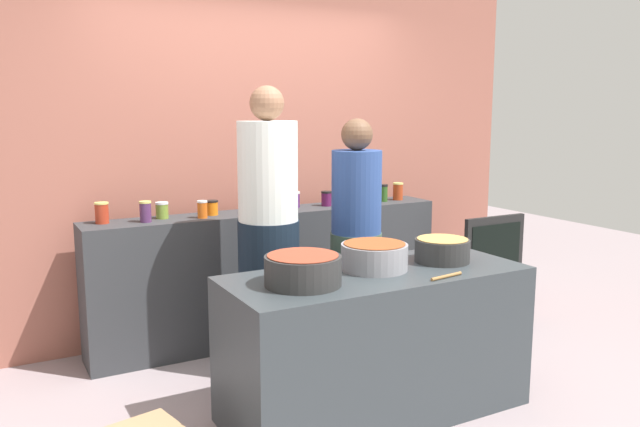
{
  "coord_description": "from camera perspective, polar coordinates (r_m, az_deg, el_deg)",
  "views": [
    {
      "loc": [
        -1.91,
        -3.15,
        1.72
      ],
      "look_at": [
        0.0,
        0.35,
        1.05
      ],
      "focal_mm": 35.94,
      "sensor_mm": 36.0,
      "label": 1
    }
  ],
  "objects": [
    {
      "name": "preserve_jar_2",
      "position": [
        4.49,
        -13.89,
        0.28
      ],
      "size": [
        0.09,
        0.09,
        0.11
      ],
      "color": "olive",
      "rests_on": "display_shelf"
    },
    {
      "name": "preserve_jar_10",
      "position": [
        5.03,
        2.5,
        1.48
      ],
      "size": [
        0.08,
        0.08,
        0.11
      ],
      "color": "#5D9337",
      "rests_on": "display_shelf"
    },
    {
      "name": "preserve_jar_3",
      "position": [
        4.45,
        -10.43,
        0.37
      ],
      "size": [
        0.07,
        0.07,
        0.12
      ],
      "color": "orange",
      "rests_on": "display_shelf"
    },
    {
      "name": "preserve_jar_11",
      "position": [
        5.15,
        3.94,
        1.79
      ],
      "size": [
        0.07,
        0.07,
        0.13
      ],
      "color": "orange",
      "rests_on": "display_shelf"
    },
    {
      "name": "cook_with_tongs",
      "position": [
        4.06,
        -4.58,
        -3.04
      ],
      "size": [
        0.39,
        0.39,
        1.84
      ],
      "color": "black",
      "rests_on": "ground"
    },
    {
      "name": "preserve_jar_7",
      "position": [
        4.74,
        -3.58,
        1.01
      ],
      "size": [
        0.07,
        0.07,
        0.11
      ],
      "color": "#D06B08",
      "rests_on": "display_shelf"
    },
    {
      "name": "preserve_jar_6",
      "position": [
        4.67,
        -4.67,
        0.98
      ],
      "size": [
        0.08,
        0.08,
        0.13
      ],
      "color": "#3F0F45",
      "rests_on": "display_shelf"
    },
    {
      "name": "preserve_jar_5",
      "position": [
        4.6,
        -5.92,
        0.83
      ],
      "size": [
        0.08,
        0.08,
        0.13
      ],
      "color": "#984D24",
      "rests_on": "display_shelf"
    },
    {
      "name": "cooking_pot_center",
      "position": [
        3.58,
        4.86,
        -3.84
      ],
      "size": [
        0.37,
        0.37,
        0.15
      ],
      "color": "gray",
      "rests_on": "prep_table"
    },
    {
      "name": "ground",
      "position": [
        4.06,
        2.46,
        -15.52
      ],
      "size": [
        12.0,
        12.0,
        0.0
      ],
      "primitive_type": "plane",
      "color": "gray"
    },
    {
      "name": "preserve_jar_0",
      "position": [
        4.41,
        -18.85,
        0.06
      ],
      "size": [
        0.09,
        0.09,
        0.14
      ],
      "color": "#AB321C",
      "rests_on": "display_shelf"
    },
    {
      "name": "wooden_spoon",
      "position": [
        3.47,
        11.19,
        -5.5
      ],
      "size": [
        0.22,
        0.05,
        0.02
      ],
      "primitive_type": "cylinder",
      "rotation": [
        1.57,
        0.0,
        1.72
      ],
      "color": "#9E703D",
      "rests_on": "prep_table"
    },
    {
      "name": "preserve_jar_9",
      "position": [
        4.92,
        0.57,
        1.35
      ],
      "size": [
        0.08,
        0.08,
        0.11
      ],
      "color": "#531642",
      "rests_on": "display_shelf"
    },
    {
      "name": "preserve_jar_8",
      "position": [
        4.85,
        -2.26,
        1.27
      ],
      "size": [
        0.08,
        0.08,
        0.12
      ],
      "color": "#4F1E60",
      "rests_on": "display_shelf"
    },
    {
      "name": "storefront_wall",
      "position": [
        4.98,
        -6.13,
        6.95
      ],
      "size": [
        4.8,
        0.12,
        3.0
      ],
      "primitive_type": "cube",
      "color": "#A05D4E",
      "rests_on": "ground"
    },
    {
      "name": "preserve_jar_1",
      "position": [
        4.38,
        -15.28,
        0.17
      ],
      "size": [
        0.08,
        0.08,
        0.14
      ],
      "color": "#502C57",
      "rests_on": "display_shelf"
    },
    {
      "name": "prep_table",
      "position": [
        3.67,
        4.98,
        -11.41
      ],
      "size": [
        1.7,
        0.7,
        0.82
      ],
      "primitive_type": "cube",
      "color": "#333A3F",
      "rests_on": "ground"
    },
    {
      "name": "preserve_jar_13",
      "position": [
        5.28,
        6.95,
        1.98
      ],
      "size": [
        0.09,
        0.09,
        0.14
      ],
      "color": "#AA3919",
      "rests_on": "display_shelf"
    },
    {
      "name": "preserve_jar_12",
      "position": [
        5.18,
        5.68,
        1.84
      ],
      "size": [
        0.07,
        0.07,
        0.14
      ],
      "color": "#2C551F",
      "rests_on": "display_shelf"
    },
    {
      "name": "cook_in_cap",
      "position": [
        4.29,
        3.21,
        -3.59
      ],
      "size": [
        0.34,
        0.34,
        1.64
      ],
      "color": "#3E5546",
      "rests_on": "ground"
    },
    {
      "name": "preserve_jar_4",
      "position": [
        4.57,
        -9.61,
        0.51
      ],
      "size": [
        0.09,
        0.09,
        0.1
      ],
      "color": "orange",
      "rests_on": "display_shelf"
    },
    {
      "name": "cooking_pot_right",
      "position": [
        3.81,
        10.82,
        -3.23
      ],
      "size": [
        0.32,
        0.32,
        0.14
      ],
      "color": "#2D2D2D",
      "rests_on": "prep_table"
    },
    {
      "name": "display_shelf",
      "position": [
        4.82,
        -4.3,
        -5.4
      ],
      "size": [
        2.7,
        0.36,
        0.96
      ],
      "primitive_type": "cube",
      "color": "#333539",
      "rests_on": "ground"
    },
    {
      "name": "chalkboard_sign",
      "position": [
        5.32,
        15.17,
        -4.78
      ],
      "size": [
        0.59,
        0.05,
        0.86
      ],
      "color": "black",
      "rests_on": "ground"
    },
    {
      "name": "cooking_pot_left",
      "position": [
        3.26,
        -1.53,
        -5.07
      ],
      "size": [
        0.39,
        0.39,
        0.16
      ],
      "color": "#2D2D2D",
      "rests_on": "prep_table"
    }
  ]
}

